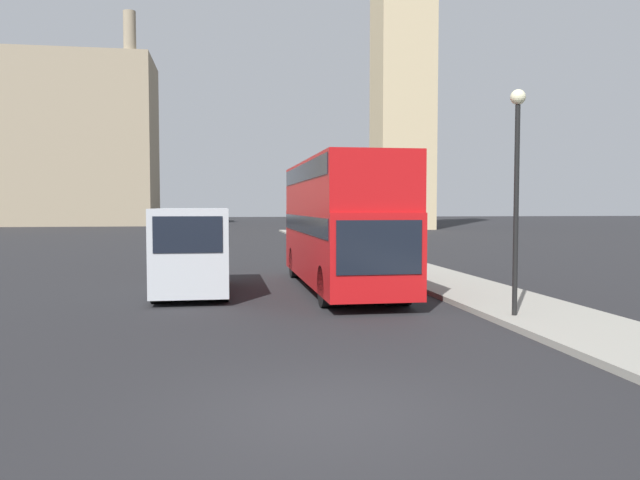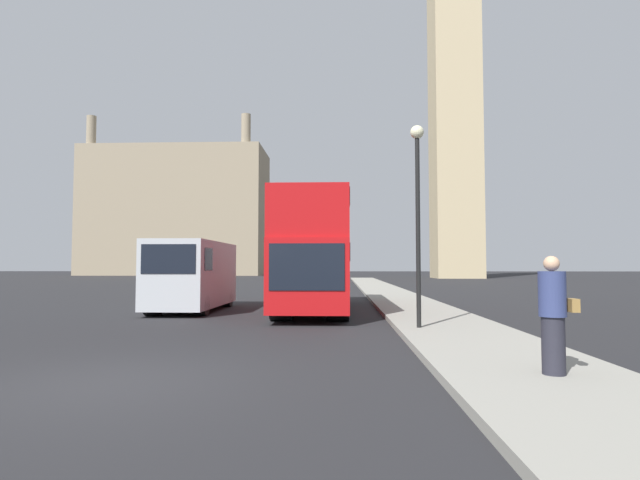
{
  "view_description": "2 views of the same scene",
  "coord_description": "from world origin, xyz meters",
  "px_view_note": "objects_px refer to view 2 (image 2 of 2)",
  "views": [
    {
      "loc": [
        -1.37,
        -8.12,
        2.76
      ],
      "look_at": [
        1.88,
        12.1,
        1.64
      ],
      "focal_mm": 35.0,
      "sensor_mm": 36.0,
      "label": 1
    },
    {
      "loc": [
        3.5,
        -7.46,
        1.76
      ],
      "look_at": [
        2.43,
        19.93,
        3.18
      ],
      "focal_mm": 28.0,
      "sensor_mm": 36.0,
      "label": 2
    }
  ],
  "objects_px": {
    "clock_tower": "(453,36)",
    "white_van": "(192,274)",
    "pedestrian": "(553,315)",
    "red_double_decker_bus": "(315,250)",
    "street_lamp": "(418,193)"
  },
  "relations": [
    {
      "from": "red_double_decker_bus",
      "to": "pedestrian",
      "type": "distance_m",
      "value": 12.71
    },
    {
      "from": "red_double_decker_bus",
      "to": "street_lamp",
      "type": "height_order",
      "value": "street_lamp"
    },
    {
      "from": "pedestrian",
      "to": "white_van",
      "type": "bearing_deg",
      "value": 127.44
    },
    {
      "from": "white_van",
      "to": "street_lamp",
      "type": "xyz_separation_m",
      "value": [
        7.8,
        -6.05,
        2.26
      ]
    },
    {
      "from": "clock_tower",
      "to": "pedestrian",
      "type": "distance_m",
      "value": 73.98
    },
    {
      "from": "clock_tower",
      "to": "red_double_decker_bus",
      "type": "height_order",
      "value": "clock_tower"
    },
    {
      "from": "red_double_decker_bus",
      "to": "street_lamp",
      "type": "bearing_deg",
      "value": -64.55
    },
    {
      "from": "white_van",
      "to": "clock_tower",
      "type": "bearing_deg",
      "value": 66.86
    },
    {
      "from": "street_lamp",
      "to": "white_van",
      "type": "bearing_deg",
      "value": 142.22
    },
    {
      "from": "red_double_decker_bus",
      "to": "pedestrian",
      "type": "xyz_separation_m",
      "value": [
        4.13,
        -11.94,
        -1.33
      ]
    },
    {
      "from": "clock_tower",
      "to": "white_van",
      "type": "height_order",
      "value": "clock_tower"
    },
    {
      "from": "red_double_decker_bus",
      "to": "white_van",
      "type": "height_order",
      "value": "red_double_decker_bus"
    },
    {
      "from": "clock_tower",
      "to": "white_van",
      "type": "bearing_deg",
      "value": -113.14
    },
    {
      "from": "clock_tower",
      "to": "white_van",
      "type": "relative_size",
      "value": 11.98
    },
    {
      "from": "pedestrian",
      "to": "red_double_decker_bus",
      "type": "bearing_deg",
      "value": 109.09
    }
  ]
}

